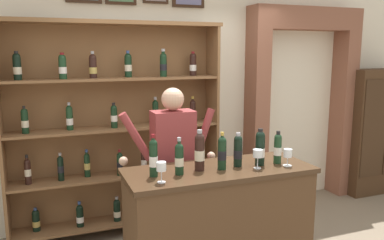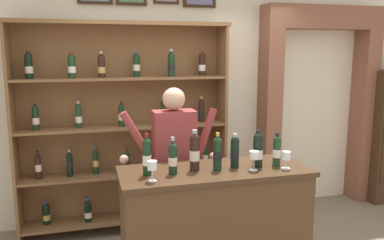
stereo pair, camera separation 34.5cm
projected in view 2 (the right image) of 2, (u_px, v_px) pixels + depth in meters
name	position (u px, v px, depth m)	size (l,w,h in m)	color
back_wall	(180.00, 88.00, 4.70)	(12.00, 0.19, 3.08)	beige
wine_shelf	(124.00, 123.00, 4.25)	(2.29, 0.37, 2.29)	brown
archway_doorway	(314.00, 96.00, 5.05)	(1.56, 0.45, 2.53)	brown
tasting_counter	(214.00, 229.00, 3.25)	(1.54, 0.60, 1.05)	#4C331E
shopkeeper	(174.00, 156.00, 3.61)	(0.92, 0.22, 1.66)	#2D3347
tasting_bottle_prosecco	(147.00, 156.00, 2.98)	(0.07, 0.07, 0.33)	black
tasting_bottle_rosso	(173.00, 158.00, 3.01)	(0.07, 0.07, 0.29)	black
tasting_bottle_brunello	(195.00, 151.00, 3.10)	(0.08, 0.08, 0.33)	black
tasting_bottle_vin_santo	(217.00, 153.00, 3.11)	(0.07, 0.07, 0.31)	black
tasting_bottle_riserva	(235.00, 151.00, 3.18)	(0.07, 0.07, 0.28)	black
tasting_bottle_chianti	(258.00, 149.00, 3.20)	(0.08, 0.08, 0.31)	black
tasting_bottle_super_tuscan	(277.00, 150.00, 3.23)	(0.07, 0.07, 0.28)	#19381E
wine_glass_right	(286.00, 157.00, 3.15)	(0.07, 0.07, 0.14)	silver
wine_glass_left	(254.00, 156.00, 3.10)	(0.08, 0.08, 0.16)	silver
wine_glass_center	(152.00, 167.00, 2.84)	(0.07, 0.07, 0.15)	silver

